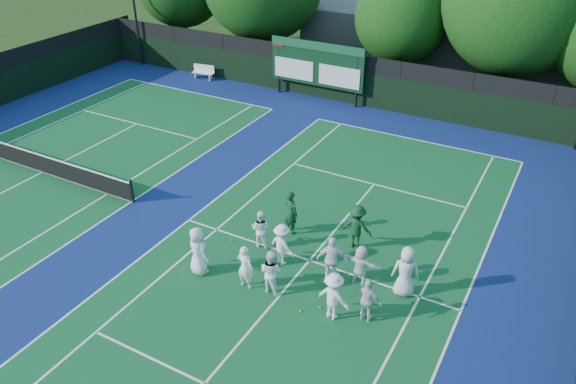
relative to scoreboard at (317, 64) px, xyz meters
The scene contains 29 objects.
ground 17.23m from the scoreboard, 65.78° to the right, with size 120.00×120.00×0.00m, color #1B330E.
court_apron 14.78m from the scoreboard, 86.03° to the right, with size 34.00×32.00×0.01m, color navy.
near_court 16.33m from the scoreboard, 64.32° to the right, with size 11.05×23.85×0.01m.
left_court 16.32m from the scoreboard, 115.60° to the right, with size 11.05×23.85×0.01m.
back_fence 1.38m from the scoreboard, 22.25° to the left, with size 34.00×0.08×3.00m.
scoreboard is the anchor object (origin of this frame).
clubhouse 9.80m from the scoreboard, 59.22° to the left, with size 18.00×6.00×4.00m, color #525256.
tennis_net 16.26m from the scoreboard, 115.60° to the right, with size 11.30×0.10×1.10m.
bench 8.43m from the scoreboard, behind, with size 1.54×0.62×0.95m.
tree_c 5.95m from the scoreboard, 46.32° to the left, with size 5.64×5.64×7.38m.
tree_d 11.58m from the scoreboard, 21.38° to the left, with size 8.14×8.14×10.23m.
tennis_ball_0 17.78m from the scoreboard, 69.77° to the right, with size 0.07×0.07×0.07m, color #B8C517.
tennis_ball_1 17.12m from the scoreboard, 60.11° to the right, with size 0.07×0.07×0.07m, color #B8C517.
tennis_ball_2 18.82m from the scoreboard, 63.08° to the right, with size 0.07×0.07×0.07m, color #B8C517.
tennis_ball_3 15.57m from the scoreboard, 75.55° to the right, with size 0.07×0.07×0.07m, color #B8C517.
tennis_ball_4 13.98m from the scoreboard, 59.53° to the right, with size 0.07×0.07×0.07m, color #B8C517.
tennis_ball_5 19.04m from the scoreboard, 65.02° to the right, with size 0.07×0.07×0.07m, color #B8C517.
player_front_0 17.52m from the scoreboard, 77.07° to the right, with size 0.89×0.58×1.82m, color white.
player_front_1 17.91m from the scoreboard, 71.18° to the right, with size 0.61×0.40×1.66m, color white.
player_front_2 18.01m from the scoreboard, 68.31° to the right, with size 0.79×0.62×1.63m, color white.
player_front_3 19.12m from the scoreboard, 61.93° to the right, with size 1.09×0.63×1.69m, color white.
player_front_4 19.27m from the scoreboard, 58.80° to the right, with size 0.93×0.39×1.58m, color silver.
player_back_0 15.53m from the scoreboard, 71.17° to the right, with size 0.74×0.58×1.53m, color white.
player_back_1 16.46m from the scoreboard, 67.76° to the right, with size 1.05×0.60×1.63m, color white.
player_back_2 17.30m from the scoreboard, 61.78° to the right, with size 1.04×0.43×1.77m, color white.
player_back_3 17.47m from the scoreboard, 58.59° to the right, with size 1.40×0.45×1.51m, color white.
player_back_4 18.13m from the scoreboard, 54.22° to the right, with size 0.90×0.59×1.85m, color silver.
coach_left 14.45m from the scoreboard, 67.40° to the right, with size 0.66×0.44×1.82m, color #0E361F.
coach_right 15.36m from the scoreboard, 57.93° to the right, with size 1.15×0.66×1.78m, color #0F391C.
Camera 1 is at (7.20, -13.65, 12.47)m, focal length 35.00 mm.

